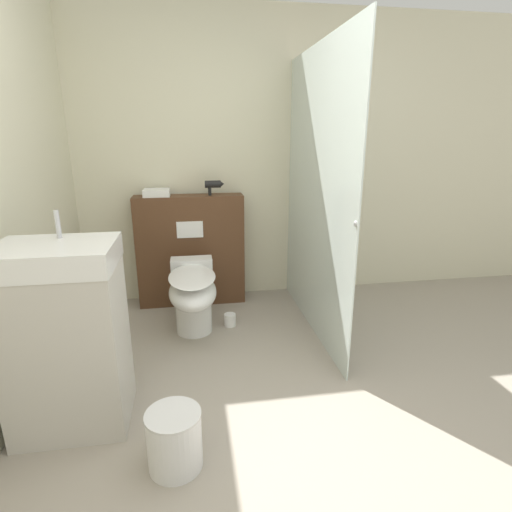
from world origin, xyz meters
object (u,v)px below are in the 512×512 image
Objects in this scene: sink_vanity at (67,338)px; waste_bin at (175,440)px; hair_drier at (214,185)px; toilet at (193,294)px.

sink_vanity reaches higher than waste_bin.
hair_drier is at bearing 80.28° from waste_bin.
sink_vanity reaches higher than hair_drier.
sink_vanity is 0.75m from waste_bin.
sink_vanity is 3.94× the size of waste_bin.
sink_vanity is at bearing -119.64° from hair_drier.
toilet is at bearing 85.19° from waste_bin.
toilet reaches higher than waste_bin.
waste_bin is at bearing -37.49° from sink_vanity.
sink_vanity is at bearing 142.51° from waste_bin.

